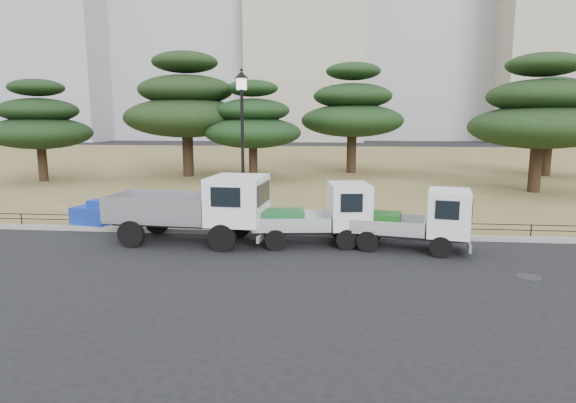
# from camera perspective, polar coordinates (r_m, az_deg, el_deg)

# --- Properties ---
(ground) EXTENTS (220.00, 220.00, 0.00)m
(ground) POSITION_cam_1_polar(r_m,az_deg,el_deg) (14.16, -0.87, -6.54)
(ground) COLOR black
(lawn) EXTENTS (120.00, 56.00, 0.15)m
(lawn) POSITION_cam_1_polar(r_m,az_deg,el_deg) (44.30, 3.95, 4.56)
(lawn) COLOR olive
(lawn) RESTS_ON ground
(curb) EXTENTS (120.00, 0.25, 0.16)m
(curb) POSITION_cam_1_polar(r_m,az_deg,el_deg) (16.64, 0.22, -3.80)
(curb) COLOR gray
(curb) RESTS_ON ground
(truck_large) EXTENTS (5.15, 2.33, 2.20)m
(truck_large) POSITION_cam_1_polar(r_m,az_deg,el_deg) (15.75, -10.66, -0.50)
(truck_large) COLOR black
(truck_large) RESTS_ON ground
(truck_kei_front) EXTENTS (3.89, 2.08, 1.96)m
(truck_kei_front) POSITION_cam_1_polar(r_m,az_deg,el_deg) (15.36, 3.89, -1.54)
(truck_kei_front) COLOR black
(truck_kei_front) RESTS_ON ground
(truck_kei_rear) EXTENTS (3.83, 2.20, 1.89)m
(truck_kei_rear) POSITION_cam_1_polar(r_m,az_deg,el_deg) (15.21, 15.10, -2.09)
(truck_kei_rear) COLOR black
(truck_kei_rear) RESTS_ON ground
(street_lamp) EXTENTS (0.48, 0.48, 5.41)m
(street_lamp) POSITION_cam_1_polar(r_m,az_deg,el_deg) (16.74, -5.45, 9.12)
(street_lamp) COLOR black
(street_lamp) RESTS_ON lawn
(pipe_fence) EXTENTS (38.00, 0.04, 0.40)m
(pipe_fence) POSITION_cam_1_polar(r_m,az_deg,el_deg) (16.71, 0.27, -2.49)
(pipe_fence) COLOR black
(pipe_fence) RESTS_ON lawn
(tarp_pile) EXTENTS (1.55, 1.26, 0.92)m
(tarp_pile) POSITION_cam_1_polar(r_m,az_deg,el_deg) (19.17, -21.98, -1.39)
(tarp_pile) COLOR #1636B0
(tarp_pile) RESTS_ON lawn
(manhole) EXTENTS (0.60, 0.60, 0.01)m
(manhole) POSITION_cam_1_polar(r_m,az_deg,el_deg) (13.79, 26.64, -8.01)
(manhole) COLOR #2D2D30
(manhole) RESTS_ON ground
(pine_west_far) EXTENTS (6.24, 6.24, 6.30)m
(pine_west_far) POSITION_cam_1_polar(r_m,az_deg,el_deg) (33.99, -27.40, 8.27)
(pine_west_far) COLOR black
(pine_west_far) RESTS_ON lawn
(pine_west_near) EXTENTS (8.30, 8.30, 8.30)m
(pine_west_near) POSITION_cam_1_polar(r_m,az_deg,el_deg) (33.71, -11.96, 11.09)
(pine_west_near) COLOR black
(pine_west_near) RESTS_ON lawn
(pine_center_left) EXTENTS (6.21, 6.21, 6.31)m
(pine_center_left) POSITION_cam_1_polar(r_m,az_deg,el_deg) (31.13, -4.20, 9.30)
(pine_center_left) COLOR black
(pine_center_left) RESTS_ON lawn
(pine_center_right) EXTENTS (7.42, 7.42, 7.87)m
(pine_center_right) POSITION_cam_1_polar(r_m,az_deg,el_deg) (35.57, 7.64, 10.74)
(pine_center_right) COLOR black
(pine_center_right) RESTS_ON lawn
(pine_east_near) EXTENTS (7.14, 7.14, 7.22)m
(pine_east_near) POSITION_cam_1_polar(r_m,az_deg,el_deg) (28.72, 27.69, 9.27)
(pine_east_near) COLOR black
(pine_east_near) RESTS_ON lawn
(pine_east_far) EXTENTS (6.65, 6.65, 6.68)m
(pine_east_far) POSITION_cam_1_polar(r_m,az_deg,el_deg) (37.61, 28.66, 8.53)
(pine_east_far) COLOR black
(pine_east_far) RESTS_ON lawn
(tower_east) EXTENTS (20.00, 18.00, 48.00)m
(tower_east) POSITION_cam_1_polar(r_m,az_deg,el_deg) (104.85, 29.23, 19.44)
(tower_east) COLOR #AAA08C
(tower_east) RESTS_ON ground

